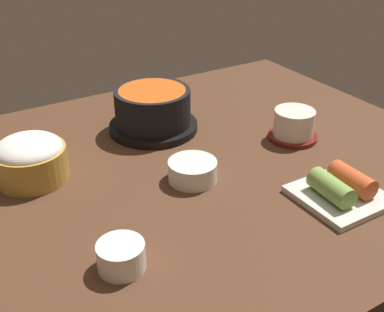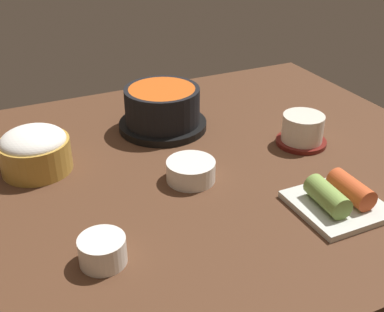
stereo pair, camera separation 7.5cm
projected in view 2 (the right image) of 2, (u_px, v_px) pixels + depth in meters
dining_table at (176, 174)px, 82.06cm from camera, size 100.00×76.00×2.00cm
stone_pot at (162, 109)px, 93.23cm from camera, size 17.02×17.02×8.21cm
rice_bowl at (35, 150)px, 79.57cm from camera, size 11.52×11.52×7.43cm
tea_cup_with_saucer at (302, 130)px, 88.09cm from camera, size 9.16×9.16×5.70cm
banchan_cup_center at (191, 170)px, 77.69cm from camera, size 7.88×7.88×3.35cm
kimchi_plate at (338, 199)px, 70.97cm from camera, size 12.35×12.35×4.33cm
side_bowl_near at (102, 250)px, 60.62cm from camera, size 6.03×6.03×3.60cm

